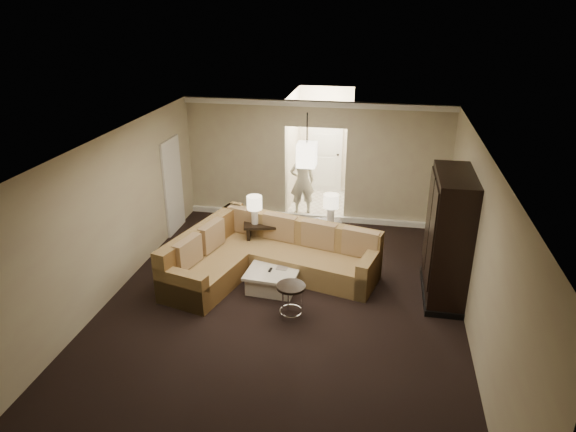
% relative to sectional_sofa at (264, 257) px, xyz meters
% --- Properties ---
extents(ground, '(8.00, 8.00, 0.00)m').
position_rel_sectional_sofa_xyz_m(ground, '(0.54, -1.14, -0.39)').
color(ground, black).
rests_on(ground, ground).
extents(wall_back, '(6.00, 0.04, 2.80)m').
position_rel_sectional_sofa_xyz_m(wall_back, '(0.54, 2.86, 1.01)').
color(wall_back, '#C2BC93').
rests_on(wall_back, ground).
extents(wall_front, '(6.00, 0.04, 2.80)m').
position_rel_sectional_sofa_xyz_m(wall_front, '(0.54, -5.14, 1.01)').
color(wall_front, '#C2BC93').
rests_on(wall_front, ground).
extents(wall_left, '(0.04, 8.00, 2.80)m').
position_rel_sectional_sofa_xyz_m(wall_left, '(-2.46, -1.14, 1.01)').
color(wall_left, '#C2BC93').
rests_on(wall_left, ground).
extents(wall_right, '(0.04, 8.00, 2.80)m').
position_rel_sectional_sofa_xyz_m(wall_right, '(3.54, -1.14, 1.01)').
color(wall_right, '#C2BC93').
rests_on(wall_right, ground).
extents(ceiling, '(6.00, 8.00, 0.02)m').
position_rel_sectional_sofa_xyz_m(ceiling, '(0.54, -1.14, 2.41)').
color(ceiling, silver).
rests_on(ceiling, wall_back).
extents(crown_molding, '(6.00, 0.10, 0.12)m').
position_rel_sectional_sofa_xyz_m(crown_molding, '(0.54, 2.81, 2.34)').
color(crown_molding, white).
rests_on(crown_molding, wall_back).
extents(baseboard, '(6.00, 0.10, 0.12)m').
position_rel_sectional_sofa_xyz_m(baseboard, '(0.54, 2.81, -0.33)').
color(baseboard, white).
rests_on(baseboard, ground).
extents(side_door, '(0.05, 0.90, 2.10)m').
position_rel_sectional_sofa_xyz_m(side_door, '(-2.43, 1.66, 0.66)').
color(side_door, white).
rests_on(side_door, ground).
extents(foyer, '(1.44, 2.02, 2.80)m').
position_rel_sectional_sofa_xyz_m(foyer, '(0.54, 4.20, 0.91)').
color(foyer, silver).
rests_on(foyer, ground).
extents(sectional_sofa, '(3.80, 2.78, 0.98)m').
position_rel_sectional_sofa_xyz_m(sectional_sofa, '(0.00, 0.00, 0.00)').
color(sectional_sofa, brown).
rests_on(sectional_sofa, ground).
extents(coffee_table, '(0.97, 0.97, 0.38)m').
position_rel_sectional_sofa_xyz_m(coffee_table, '(0.26, -0.40, -0.20)').
color(coffee_table, silver).
rests_on(coffee_table, ground).
extents(console_table, '(1.99, 0.89, 0.75)m').
position_rel_sectional_sofa_xyz_m(console_table, '(0.39, 0.86, 0.06)').
color(console_table, black).
rests_on(console_table, ground).
extents(armoire, '(0.67, 1.56, 2.25)m').
position_rel_sectional_sofa_xyz_m(armoire, '(3.23, -0.08, 0.69)').
color(armoire, black).
rests_on(armoire, ground).
extents(drink_table, '(0.47, 0.47, 0.59)m').
position_rel_sectional_sofa_xyz_m(drink_table, '(0.74, -1.26, 0.03)').
color(drink_table, black).
rests_on(drink_table, ground).
extents(table_lamp_left, '(0.30, 0.30, 0.57)m').
position_rel_sectional_sofa_xyz_m(table_lamp_left, '(-0.34, 0.68, 0.74)').
color(table_lamp_left, white).
rests_on(table_lamp_left, console_table).
extents(table_lamp_right, '(0.30, 0.30, 0.57)m').
position_rel_sectional_sofa_xyz_m(table_lamp_right, '(1.11, 1.04, 0.74)').
color(table_lamp_right, white).
rests_on(table_lamp_right, console_table).
extents(pendant_light, '(0.38, 0.38, 1.09)m').
position_rel_sectional_sofa_xyz_m(pendant_light, '(0.54, 1.56, 1.56)').
color(pendant_light, black).
rests_on(pendant_light, ceiling).
extents(person, '(0.76, 0.64, 1.80)m').
position_rel_sectional_sofa_xyz_m(person, '(0.20, 3.16, 0.51)').
color(person, beige).
rests_on(person, ground).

